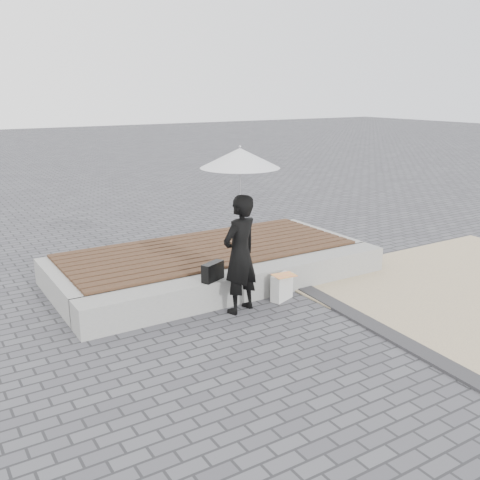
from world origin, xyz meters
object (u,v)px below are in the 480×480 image
Objects in this scene: handbag at (213,271)px; canvas_tote at (282,287)px; parasol at (240,158)px; seating_ledge at (248,283)px; woman at (240,254)px.

handbag is 1.07m from canvas_tote.
parasol is 3.64× the size of handbag.
parasol is 3.45× the size of canvas_tote.
seating_ledge reaches higher than canvas_tote.
woman is at bearing 0.00° from parasol.
seating_ledge is 0.72m from handbag.
seating_ledge is 1.95m from parasol.
parasol reaches higher than woman.
woman is at bearing -71.95° from handbag.
canvas_tote is at bearing 164.95° from woman.
seating_ledge is 0.82m from woman.
handbag is (-0.64, -0.11, 0.33)m from seating_ledge.
handbag is at bearing -169.80° from seating_ledge.
seating_ledge is 13.21× the size of canvas_tote.
seating_ledge is 0.50m from canvas_tote.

